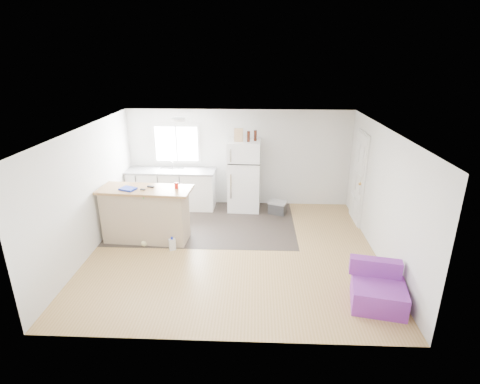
# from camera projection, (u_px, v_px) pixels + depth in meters

# --- Properties ---
(room) EXTENTS (5.51, 5.01, 2.41)m
(room) POSITION_uv_depth(u_px,v_px,m) (233.00, 193.00, 6.97)
(room) COLOR #A47C44
(room) RESTS_ON ground
(vinyl_zone) EXTENTS (4.05, 2.50, 0.00)m
(vinyl_zone) POSITION_uv_depth(u_px,v_px,m) (205.00, 222.00, 8.59)
(vinyl_zone) COLOR #312A25
(vinyl_zone) RESTS_ON floor
(window) EXTENTS (1.18, 0.06, 0.98)m
(window) POSITION_uv_depth(u_px,v_px,m) (177.00, 144.00, 9.24)
(window) COLOR white
(window) RESTS_ON back_wall
(interior_door) EXTENTS (0.11, 0.92, 2.10)m
(interior_door) POSITION_uv_depth(u_px,v_px,m) (359.00, 178.00, 8.38)
(interior_door) COLOR white
(interior_door) RESTS_ON right_wall
(ceiling_fixture) EXTENTS (0.30, 0.30, 0.07)m
(ceiling_fixture) POSITION_uv_depth(u_px,v_px,m) (179.00, 120.00, 7.74)
(ceiling_fixture) COLOR white
(ceiling_fixture) RESTS_ON ceiling
(kitchen_cabinets) EXTENTS (2.19, 0.72, 1.26)m
(kitchen_cabinets) POSITION_uv_depth(u_px,v_px,m) (172.00, 188.00, 9.31)
(kitchen_cabinets) COLOR white
(kitchen_cabinets) RESTS_ON floor
(peninsula) EXTENTS (1.88, 0.82, 1.13)m
(peninsula) POSITION_uv_depth(u_px,v_px,m) (146.00, 214.00, 7.62)
(peninsula) COLOR tan
(peninsula) RESTS_ON floor
(refrigerator) EXTENTS (0.79, 0.75, 1.73)m
(refrigerator) POSITION_uv_depth(u_px,v_px,m) (244.00, 176.00, 9.07)
(refrigerator) COLOR white
(refrigerator) RESTS_ON floor
(cooler) EXTENTS (0.49, 0.41, 0.32)m
(cooler) POSITION_uv_depth(u_px,v_px,m) (277.00, 207.00, 9.02)
(cooler) COLOR #2F2F31
(cooler) RESTS_ON floor
(purple_seat) EXTENTS (0.91, 0.88, 0.64)m
(purple_seat) POSITION_uv_depth(u_px,v_px,m) (378.00, 290.00, 5.73)
(purple_seat) COLOR purple
(purple_seat) RESTS_ON floor
(cleaner_jug) EXTENTS (0.15, 0.13, 0.28)m
(cleaner_jug) POSITION_uv_depth(u_px,v_px,m) (172.00, 244.00, 7.35)
(cleaner_jug) COLOR silver
(cleaner_jug) RESTS_ON floor
(mop) EXTENTS (0.22, 0.32, 1.14)m
(mop) POSITION_uv_depth(u_px,v_px,m) (146.00, 235.00, 7.50)
(mop) COLOR green
(mop) RESTS_ON floor
(red_cup) EXTENTS (0.09, 0.09, 0.12)m
(red_cup) POSITION_uv_depth(u_px,v_px,m) (176.00, 185.00, 7.42)
(red_cup) COLOR red
(red_cup) RESTS_ON peninsula
(blue_tray) EXTENTS (0.36, 0.32, 0.04)m
(blue_tray) POSITION_uv_depth(u_px,v_px,m) (128.00, 189.00, 7.36)
(blue_tray) COLOR #122AB1
(blue_tray) RESTS_ON peninsula
(tool_a) EXTENTS (0.15, 0.08, 0.03)m
(tool_a) POSITION_uv_depth(u_px,v_px,m) (151.00, 187.00, 7.48)
(tool_a) COLOR black
(tool_a) RESTS_ON peninsula
(tool_b) EXTENTS (0.11, 0.07, 0.03)m
(tool_b) POSITION_uv_depth(u_px,v_px,m) (143.00, 189.00, 7.33)
(tool_b) COLOR black
(tool_b) RESTS_ON peninsula
(cardboard_box) EXTENTS (0.21, 0.12, 0.30)m
(cardboard_box) POSITION_uv_depth(u_px,v_px,m) (239.00, 135.00, 8.65)
(cardboard_box) COLOR tan
(cardboard_box) RESTS_ON refrigerator
(bottle_left) EXTENTS (0.08, 0.08, 0.25)m
(bottle_left) POSITION_uv_depth(u_px,v_px,m) (249.00, 136.00, 8.62)
(bottle_left) COLOR #351309
(bottle_left) RESTS_ON refrigerator
(bottle_right) EXTENTS (0.08, 0.08, 0.25)m
(bottle_right) POSITION_uv_depth(u_px,v_px,m) (255.00, 136.00, 8.71)
(bottle_right) COLOR #351309
(bottle_right) RESTS_ON refrigerator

